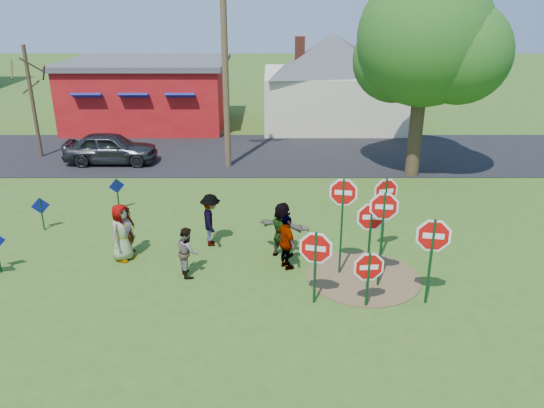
# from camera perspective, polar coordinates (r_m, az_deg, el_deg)

# --- Properties ---
(ground) EXTENTS (120.00, 120.00, 0.00)m
(ground) POSITION_cam_1_polar(r_m,az_deg,el_deg) (16.20, -6.78, -6.12)
(ground) COLOR #385919
(ground) RESTS_ON ground
(road) EXTENTS (120.00, 7.50, 0.04)m
(road) POSITION_cam_1_polar(r_m,az_deg,el_deg) (26.87, -4.10, 5.42)
(road) COLOR black
(road) RESTS_ON ground
(dirt_patch) EXTENTS (3.20, 3.20, 0.03)m
(dirt_patch) POSITION_cam_1_polar(r_m,az_deg,el_deg) (15.43, 9.79, -7.75)
(dirt_patch) COLOR brown
(dirt_patch) RESTS_ON ground
(red_building) EXTENTS (9.40, 7.69, 3.90)m
(red_building) POSITION_cam_1_polar(r_m,az_deg,el_deg) (33.52, -13.06, 11.61)
(red_building) COLOR maroon
(red_building) RESTS_ON ground
(cream_house) EXTENTS (9.40, 9.40, 6.50)m
(cream_house) POSITION_cam_1_polar(r_m,az_deg,el_deg) (32.76, 6.45, 13.49)
(cream_house) COLOR beige
(cream_house) RESTS_ON ground
(stop_sign_a) EXTENTS (1.14, 0.30, 2.16)m
(stop_sign_a) POSITION_cam_1_polar(r_m,az_deg,el_deg) (13.45, 4.71, -5.27)
(stop_sign_a) COLOR #103E1C
(stop_sign_a) RESTS_ON ground
(stop_sign_b) EXTENTS (1.04, 0.22, 3.02)m
(stop_sign_b) POSITION_cam_1_polar(r_m,az_deg,el_deg) (14.63, 7.63, 0.19)
(stop_sign_b) COLOR #103E1C
(stop_sign_b) RESTS_ON ground
(stop_sign_c) EXTENTS (1.04, 0.14, 2.88)m
(stop_sign_c) POSITION_cam_1_polar(r_m,az_deg,el_deg) (14.21, 11.87, -1.50)
(stop_sign_c) COLOR #103E1C
(stop_sign_c) RESTS_ON ground
(stop_sign_d) EXTENTS (1.00, 0.29, 2.65)m
(stop_sign_d) POSITION_cam_1_polar(r_m,az_deg,el_deg) (15.96, 12.09, 0.64)
(stop_sign_d) COLOR #103E1C
(stop_sign_d) RESTS_ON ground
(stop_sign_e) EXTENTS (1.07, 0.12, 1.68)m
(stop_sign_e) POSITION_cam_1_polar(r_m,az_deg,el_deg) (13.63, 10.35, -6.97)
(stop_sign_e) COLOR #103E1C
(stop_sign_e) RESTS_ON ground
(stop_sign_f) EXTENTS (1.18, 0.23, 2.52)m
(stop_sign_f) POSITION_cam_1_polar(r_m,az_deg,el_deg) (13.83, 16.90, -3.88)
(stop_sign_f) COLOR #103E1C
(stop_sign_f) RESTS_ON ground
(stop_sign_g) EXTENTS (1.09, 0.07, 2.42)m
(stop_sign_g) POSITION_cam_1_polar(r_m,az_deg,el_deg) (14.73, 10.57, -2.11)
(stop_sign_g) COLOR #103E1C
(stop_sign_g) RESTS_ON ground
(blue_diamond_c) EXTENTS (0.56, 0.23, 1.19)m
(blue_diamond_c) POSITION_cam_1_polar(r_m,az_deg,el_deg) (19.46, -23.58, -0.60)
(blue_diamond_c) COLOR #103E1C
(blue_diamond_c) RESTS_ON ground
(blue_diamond_d) EXTENTS (0.50, 0.32, 1.25)m
(blue_diamond_d) POSITION_cam_1_polar(r_m,az_deg,el_deg) (20.28, -16.31, 1.39)
(blue_diamond_d) COLOR #103E1C
(blue_diamond_d) RESTS_ON ground
(person_a) EXTENTS (0.88, 1.03, 1.78)m
(person_a) POSITION_cam_1_polar(r_m,az_deg,el_deg) (16.44, -15.85, -2.95)
(person_a) COLOR #414996
(person_a) RESTS_ON ground
(person_b) EXTENTS (0.40, 0.58, 1.55)m
(person_b) POSITION_cam_1_polar(r_m,az_deg,el_deg) (16.83, -15.15, -2.74)
(person_b) COLOR #276C6B
(person_b) RESTS_ON ground
(person_c) EXTENTS (0.77, 0.86, 1.46)m
(person_c) POSITION_cam_1_polar(r_m,az_deg,el_deg) (15.24, -9.11, -5.06)
(person_c) COLOR brown
(person_c) RESTS_ON ground
(person_d) EXTENTS (0.83, 1.20, 1.70)m
(person_d) POSITION_cam_1_polar(r_m,az_deg,el_deg) (16.88, -6.60, -1.72)
(person_d) COLOR #343338
(person_d) RESTS_ON ground
(person_e) EXTENTS (0.79, 1.06, 1.67)m
(person_e) POSITION_cam_1_polar(r_m,az_deg,el_deg) (15.33, 1.58, -4.16)
(person_e) COLOR #3E2850
(person_e) RESTS_ON ground
(person_f) EXTENTS (1.68, 1.11, 1.74)m
(person_f) POSITION_cam_1_polar(r_m,az_deg,el_deg) (16.06, 1.11, -2.77)
(person_f) COLOR #235238
(person_f) RESTS_ON ground
(suv) EXTENTS (4.30, 1.77, 1.46)m
(suv) POSITION_cam_1_polar(r_m,az_deg,el_deg) (26.16, -16.96, 5.79)
(suv) COLOR #2C2C31
(suv) RESTS_ON road
(utility_pole) EXTENTS (2.21, 0.48, 9.09)m
(utility_pole) POSITION_cam_1_polar(r_m,az_deg,el_deg) (23.88, -5.07, 15.03)
(utility_pole) COLOR #4C3823
(utility_pole) RESTS_ON ground
(leafy_tree) EXTENTS (6.06, 5.53, 8.61)m
(leafy_tree) POSITION_cam_1_polar(r_m,az_deg,el_deg) (23.34, 16.41, 16.00)
(leafy_tree) COLOR #382819
(leafy_tree) RESTS_ON ground
(bare_tree_west) EXTENTS (1.80, 1.80, 5.36)m
(bare_tree_west) POSITION_cam_1_polar(r_m,az_deg,el_deg) (27.97, -24.59, 11.45)
(bare_tree_west) COLOR #382819
(bare_tree_west) RESTS_ON ground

